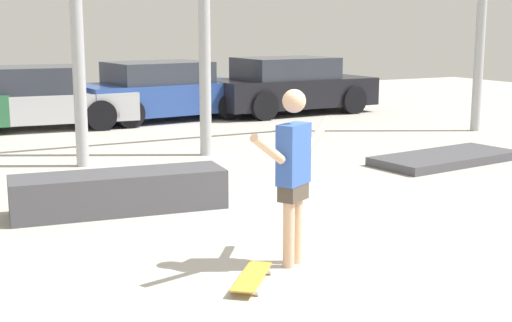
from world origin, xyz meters
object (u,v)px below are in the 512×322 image
object	(u,v)px
skateboard	(252,277)
manual_pad	(446,158)
grind_box	(120,192)
parked_car_silver	(28,99)
skateboarder	(293,167)
parked_car_blue	(163,92)
parked_car_black	(289,86)

from	to	relation	value
skateboard	manual_pad	world-z (taller)	manual_pad
grind_box	skateboard	bearing A→B (deg)	-84.13
manual_pad	parked_car_silver	xyz separation A→B (m)	(-5.42, 7.15, 0.58)
skateboarder	parked_car_blue	bearing A→B (deg)	46.64
skateboard	parked_car_blue	xyz separation A→B (m)	(3.11, 10.78, 0.60)
skateboarder	parked_car_silver	size ratio (longest dim) A/B	0.37
skateboarder	skateboard	world-z (taller)	skateboarder
manual_pad	parked_car_silver	world-z (taller)	parked_car_silver
parked_car_blue	parked_car_black	world-z (taller)	parked_car_black
parked_car_black	parked_car_blue	bearing A→B (deg)	171.96
manual_pad	parked_car_silver	size ratio (longest dim) A/B	0.56
skateboarder	manual_pad	xyz separation A→B (m)	(4.81, 3.24, -0.88)
parked_car_silver	parked_car_blue	distance (m)	3.14
grind_box	skateboarder	bearing A→B (deg)	-71.71
skateboarder	skateboard	size ratio (longest dim) A/B	2.30
skateboarder	parked_car_silver	xyz separation A→B (m)	(-0.60, 10.39, -0.30)
parked_car_blue	parked_car_black	size ratio (longest dim) A/B	0.99
skateboarder	manual_pad	world-z (taller)	skateboarder
parked_car_blue	skateboarder	bearing A→B (deg)	-109.31
skateboarder	manual_pad	distance (m)	5.86
skateboarder	skateboard	xyz separation A→B (m)	(-0.58, -0.28, -0.88)
skateboard	parked_car_blue	size ratio (longest dim) A/B	0.17
grind_box	parked_car_blue	distance (m)	8.55
parked_car_black	skateboard	bearing A→B (deg)	-123.78
skateboarder	skateboard	bearing A→B (deg)	176.12
skateboarder	parked_car_black	bearing A→B (deg)	30.41
skateboarder	parked_car_silver	distance (m)	10.41
skateboard	parked_car_blue	world-z (taller)	parked_car_blue
skateboarder	parked_car_blue	distance (m)	10.80
skateboard	manual_pad	bearing A→B (deg)	-16.79
skateboard	parked_car_black	distance (m)	12.27
skateboarder	parked_car_blue	world-z (taller)	skateboarder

